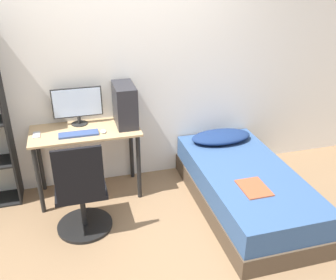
# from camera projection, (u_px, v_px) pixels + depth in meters

# --- Properties ---
(ground_plane) EXTENTS (14.00, 14.00, 0.00)m
(ground_plane) POSITION_uv_depth(u_px,v_px,m) (155.00, 255.00, 3.23)
(ground_plane) COLOR #846647
(wall_back) EXTENTS (8.00, 0.05, 2.50)m
(wall_back) POSITION_uv_depth(u_px,v_px,m) (121.00, 71.00, 3.89)
(wall_back) COLOR silver
(wall_back) RESTS_ON ground_plane
(desk) EXTENTS (1.09, 0.53, 0.75)m
(desk) POSITION_uv_depth(u_px,v_px,m) (86.00, 141.00, 3.81)
(desk) COLOR tan
(desk) RESTS_ON ground_plane
(office_chair) EXTENTS (0.52, 0.52, 0.94)m
(office_chair) POSITION_uv_depth(u_px,v_px,m) (82.00, 198.00, 3.36)
(office_chair) COLOR black
(office_chair) RESTS_ON ground_plane
(bed) EXTENTS (0.91, 1.84, 0.43)m
(bed) POSITION_uv_depth(u_px,v_px,m) (245.00, 188.00, 3.78)
(bed) COLOR #4C3D2D
(bed) RESTS_ON ground_plane
(pillow) EXTENTS (0.69, 0.36, 0.11)m
(pillow) POSITION_uv_depth(u_px,v_px,m) (221.00, 137.00, 4.23)
(pillow) COLOR navy
(pillow) RESTS_ON bed
(magazine) EXTENTS (0.24, 0.32, 0.01)m
(magazine) POSITION_uv_depth(u_px,v_px,m) (254.00, 188.00, 3.38)
(magazine) COLOR #B24C2D
(magazine) RESTS_ON bed
(monitor) EXTENTS (0.50, 0.17, 0.39)m
(monitor) POSITION_uv_depth(u_px,v_px,m) (77.00, 104.00, 3.79)
(monitor) COLOR black
(monitor) RESTS_ON desk
(keyboard) EXTENTS (0.38, 0.13, 0.02)m
(keyboard) POSITION_uv_depth(u_px,v_px,m) (79.00, 134.00, 3.64)
(keyboard) COLOR #33477A
(keyboard) RESTS_ON desk
(pc_tower) EXTENTS (0.20, 0.40, 0.42)m
(pc_tower) POSITION_uv_depth(u_px,v_px,m) (125.00, 105.00, 3.80)
(pc_tower) COLOR #232328
(pc_tower) RESTS_ON desk
(mouse) EXTENTS (0.06, 0.09, 0.02)m
(mouse) POSITION_uv_depth(u_px,v_px,m) (103.00, 131.00, 3.70)
(mouse) COLOR silver
(mouse) RESTS_ON desk
(phone) EXTENTS (0.07, 0.14, 0.01)m
(phone) POSITION_uv_depth(u_px,v_px,m) (37.00, 135.00, 3.64)
(phone) COLOR #B7B7BC
(phone) RESTS_ON desk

